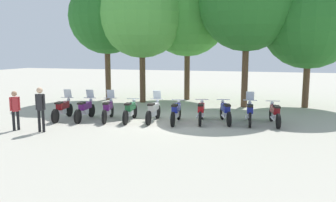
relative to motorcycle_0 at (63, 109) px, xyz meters
The scene contains 18 objects.
ground_plane 4.87m from the motorcycle_0, ahead, with size 80.00×80.00×0.00m, color #ADA899.
motorcycle_0 is the anchor object (origin of this frame).
motorcycle_1 1.08m from the motorcycle_0, 11.23° to the left, with size 0.62×2.19×1.37m.
motorcycle_2 2.16m from the motorcycle_0, 12.39° to the left, with size 0.77×2.15×1.37m.
motorcycle_3 3.23m from the motorcycle_0, 10.26° to the left, with size 0.62×2.18×0.99m.
motorcycle_4 4.31m from the motorcycle_0, 10.39° to the left, with size 0.62×2.19×1.37m.
motorcycle_5 5.36m from the motorcycle_0, ahead, with size 0.62×2.19×0.99m.
motorcycle_6 6.47m from the motorcycle_0, 10.92° to the left, with size 0.62×2.18×0.99m.
motorcycle_7 7.56m from the motorcycle_0, 11.42° to the left, with size 0.88×2.11×0.99m.
motorcycle_8 8.62m from the motorcycle_0, 10.77° to the left, with size 0.62×2.19×1.37m.
motorcycle_9 9.68m from the motorcycle_0, ahead, with size 0.65×2.17×0.99m.
person_0 2.54m from the motorcycle_0, 75.44° to the right, with size 0.41×0.28×1.79m.
person_1 2.52m from the motorcycle_0, 103.36° to the right, with size 0.31×0.36×1.61m.
tree_0 8.27m from the motorcycle_0, 98.14° to the left, with size 4.80×4.80×7.80m.
tree_1 8.04m from the motorcycle_0, 75.02° to the left, with size 5.24×5.24×8.01m.
tree_2 10.36m from the motorcycle_0, 63.58° to the left, with size 5.31×5.31×8.15m.
tree_3 11.35m from the motorcycle_0, 37.89° to the left, with size 5.40×5.40×8.57m.
tree_4 13.95m from the motorcycle_0, 31.85° to the left, with size 5.27×5.27×7.47m.
Camera 1 is at (4.41, -14.28, 3.20)m, focal length 35.92 mm.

